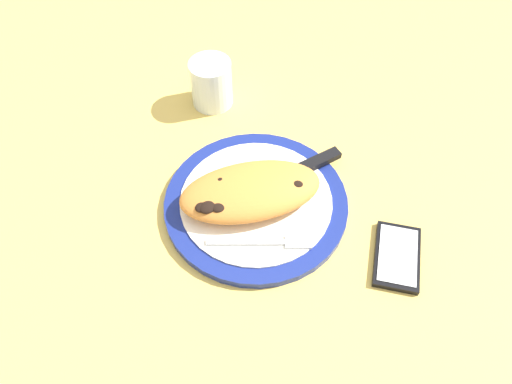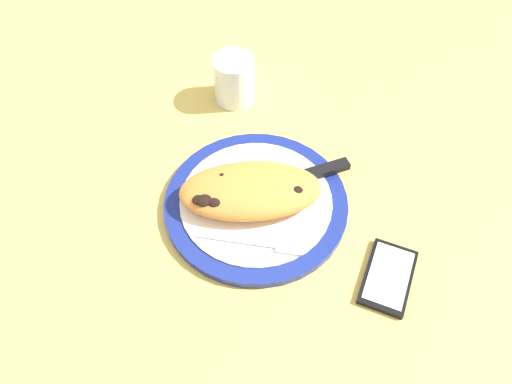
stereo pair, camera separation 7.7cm
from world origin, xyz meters
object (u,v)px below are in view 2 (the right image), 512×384
(plate, at_px, (256,203))
(calzone, at_px, (250,190))
(knife, at_px, (305,176))
(water_glass, at_px, (234,82))
(smartphone, at_px, (388,277))
(fork, at_px, (260,243))

(plate, xyz_separation_m, calzone, (-0.01, 0.00, 0.03))
(knife, bearing_deg, water_glass, 127.19)
(calzone, distance_m, smartphone, 0.25)
(calzone, xyz_separation_m, fork, (0.03, -0.08, -0.02))
(plate, relative_size, water_glass, 3.28)
(fork, xyz_separation_m, smartphone, (0.19, -0.02, -0.01))
(plate, bearing_deg, smartphone, -26.63)
(plate, xyz_separation_m, knife, (0.08, 0.05, 0.01))
(plate, bearing_deg, knife, 35.57)
(calzone, bearing_deg, fork, -72.27)
(calzone, height_order, smartphone, calzone)
(plate, distance_m, knife, 0.09)
(fork, bearing_deg, smartphone, -6.92)
(smartphone, bearing_deg, knife, 130.15)
(knife, relative_size, water_glass, 2.31)
(plate, height_order, water_glass, water_glass)
(plate, relative_size, smartphone, 2.38)
(fork, relative_size, knife, 0.76)
(plate, xyz_separation_m, water_glass, (-0.07, 0.25, 0.03))
(plate, relative_size, fork, 1.86)
(smartphone, bearing_deg, fork, 173.08)
(fork, distance_m, water_glass, 0.35)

